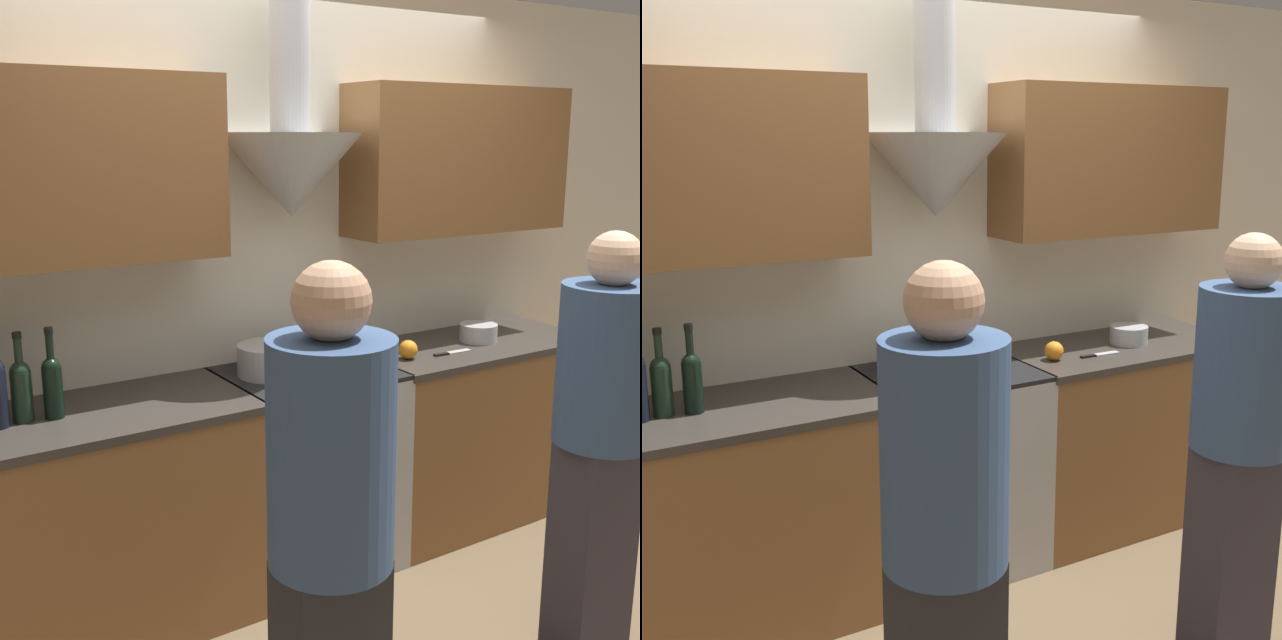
# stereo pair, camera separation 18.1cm
# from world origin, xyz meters

# --- Properties ---
(ground_plane) EXTENTS (12.00, 12.00, 0.00)m
(ground_plane) POSITION_xyz_m (0.00, 0.00, 0.00)
(ground_plane) COLOR brown
(wall_back) EXTENTS (8.40, 0.62, 2.60)m
(wall_back) POSITION_xyz_m (-0.03, 0.60, 1.48)
(wall_back) COLOR silver
(wall_back) RESTS_ON ground_plane
(counter_left) EXTENTS (1.40, 0.62, 0.91)m
(counter_left) POSITION_xyz_m (-1.05, 0.34, 0.46)
(counter_left) COLOR brown
(counter_left) RESTS_ON ground_plane
(counter_right) EXTENTS (1.23, 0.62, 0.91)m
(counter_right) POSITION_xyz_m (0.97, 0.34, 0.46)
(counter_right) COLOR brown
(counter_right) RESTS_ON ground_plane
(stove_range) EXTENTS (0.72, 0.60, 0.91)m
(stove_range) POSITION_xyz_m (0.00, 0.34, 0.46)
(stove_range) COLOR #B7BABC
(stove_range) RESTS_ON ground_plane
(wine_bottle_5) EXTENTS (0.08, 0.08, 0.33)m
(wine_bottle_5) POSITION_xyz_m (-1.19, 0.36, 1.04)
(wine_bottle_5) COLOR black
(wine_bottle_5) RESTS_ON counter_left
(wine_bottle_6) EXTENTS (0.07, 0.07, 0.34)m
(wine_bottle_6) POSITION_xyz_m (-1.09, 0.34, 1.04)
(wine_bottle_6) COLOR black
(wine_bottle_6) RESTS_ON counter_left
(stock_pot) EXTENTS (0.28, 0.28, 0.13)m
(stock_pot) POSITION_xyz_m (-0.16, 0.38, 0.98)
(stock_pot) COLOR #B7BABC
(stock_pot) RESTS_ON stove_range
(mixing_bowl) EXTENTS (0.22, 0.22, 0.08)m
(mixing_bowl) POSITION_xyz_m (0.16, 0.38, 0.95)
(mixing_bowl) COLOR #B7BABC
(mixing_bowl) RESTS_ON stove_range
(orange_fruit) EXTENTS (0.09, 0.09, 0.09)m
(orange_fruit) POSITION_xyz_m (0.50, 0.26, 0.96)
(orange_fruit) COLOR orange
(orange_fruit) RESTS_ON counter_right
(saucepan) EXTENTS (0.19, 0.19, 0.09)m
(saucepan) POSITION_xyz_m (1.00, 0.33, 0.96)
(saucepan) COLOR #B7BABC
(saucepan) RESTS_ON counter_right
(chefs_knife) EXTENTS (0.21, 0.04, 0.01)m
(chefs_knife) POSITION_xyz_m (0.73, 0.22, 0.92)
(chefs_knife) COLOR silver
(chefs_knife) RESTS_ON counter_right
(person_foreground_left) EXTENTS (0.34, 0.34, 1.62)m
(person_foreground_left) POSITION_xyz_m (-0.69, -0.90, 0.89)
(person_foreground_left) COLOR #28282D
(person_foreground_left) RESTS_ON ground_plane
(person_foreground_right) EXTENTS (0.35, 0.35, 1.60)m
(person_foreground_right) POSITION_xyz_m (0.57, -0.77, 0.88)
(person_foreground_right) COLOR #38333D
(person_foreground_right) RESTS_ON ground_plane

